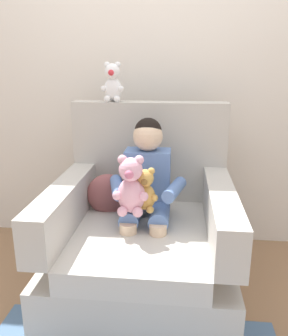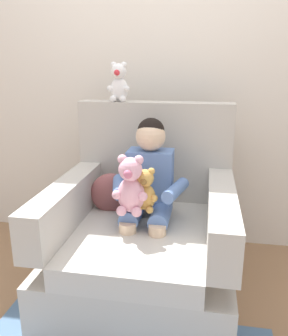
{
  "view_description": "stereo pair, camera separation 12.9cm",
  "coord_description": "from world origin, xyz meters",
  "px_view_note": "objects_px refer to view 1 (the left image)",
  "views": [
    {
      "loc": [
        0.2,
        -1.8,
        1.32
      ],
      "look_at": [
        0.01,
        -0.05,
        0.8
      ],
      "focal_mm": 37.7,
      "sensor_mm": 36.0,
      "label": 1
    },
    {
      "loc": [
        0.33,
        -1.78,
        1.32
      ],
      "look_at": [
        0.01,
        -0.05,
        0.8
      ],
      "focal_mm": 37.7,
      "sensor_mm": 36.0,
      "label": 2
    }
  ],
  "objects_px": {
    "plush_honey": "(145,191)",
    "seated_child": "(147,184)",
    "plush_white_on_backrest": "(113,83)",
    "armchair": "(143,239)",
    "plush_pink": "(131,187)",
    "throw_pillow": "(108,194)"
  },
  "relations": [
    {
      "from": "armchair",
      "to": "seated_child",
      "type": "distance_m",
      "value": 0.33
    },
    {
      "from": "plush_pink",
      "to": "throw_pillow",
      "type": "relative_size",
      "value": 1.22
    },
    {
      "from": "armchair",
      "to": "plush_pink",
      "type": "distance_m",
      "value": 0.4
    },
    {
      "from": "armchair",
      "to": "plush_pink",
      "type": "xyz_separation_m",
      "value": [
        -0.05,
        -0.14,
        0.37
      ]
    },
    {
      "from": "plush_honey",
      "to": "seated_child",
      "type": "bearing_deg",
      "value": 83.77
    },
    {
      "from": "plush_white_on_backrest",
      "to": "throw_pillow",
      "type": "xyz_separation_m",
      "value": [
        0.0,
        -0.24,
        -0.65
      ]
    },
    {
      "from": "armchair",
      "to": "plush_honey",
      "type": "distance_m",
      "value": 0.35
    },
    {
      "from": "seated_child",
      "to": "plush_white_on_backrest",
      "type": "relative_size",
      "value": 3.37
    },
    {
      "from": "armchair",
      "to": "plush_honey",
      "type": "relative_size",
      "value": 4.5
    },
    {
      "from": "plush_pink",
      "to": "plush_white_on_backrest",
      "type": "distance_m",
      "value": 0.74
    },
    {
      "from": "seated_child",
      "to": "plush_honey",
      "type": "bearing_deg",
      "value": -81.34
    },
    {
      "from": "plush_honey",
      "to": "throw_pillow",
      "type": "xyz_separation_m",
      "value": [
        -0.25,
        0.24,
        -0.12
      ]
    },
    {
      "from": "seated_child",
      "to": "throw_pillow",
      "type": "xyz_separation_m",
      "value": [
        -0.25,
        0.1,
        -0.11
      ]
    },
    {
      "from": "plush_honey",
      "to": "plush_white_on_backrest",
      "type": "distance_m",
      "value": 0.76
    },
    {
      "from": "plush_honey",
      "to": "throw_pillow",
      "type": "height_order",
      "value": "plush_honey"
    },
    {
      "from": "seated_child",
      "to": "plush_honey",
      "type": "xyz_separation_m",
      "value": [
        0.0,
        -0.14,
        0.01
      ]
    },
    {
      "from": "throw_pillow",
      "to": "plush_honey",
      "type": "bearing_deg",
      "value": -43.29
    },
    {
      "from": "seated_child",
      "to": "plush_white_on_backrest",
      "type": "distance_m",
      "value": 0.69
    },
    {
      "from": "plush_pink",
      "to": "plush_white_on_backrest",
      "type": "relative_size",
      "value": 1.3
    },
    {
      "from": "armchair",
      "to": "plush_pink",
      "type": "relative_size",
      "value": 3.42
    },
    {
      "from": "armchair",
      "to": "throw_pillow",
      "type": "bearing_deg",
      "value": 148.51
    },
    {
      "from": "armchair",
      "to": "plush_white_on_backrest",
      "type": "height_order",
      "value": "plush_white_on_backrest"
    }
  ]
}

